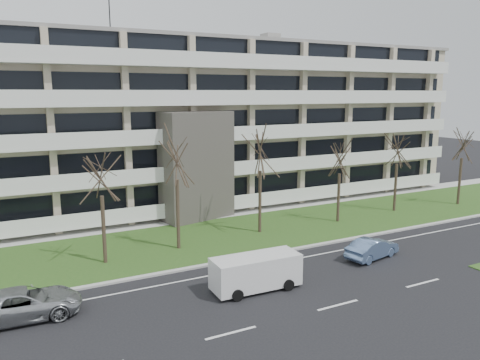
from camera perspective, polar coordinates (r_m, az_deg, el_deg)
ground at (r=24.80m, az=11.85°, el=-14.71°), size 160.00×160.00×0.00m
grass_verge at (r=35.07m, az=-1.75°, el=-6.78°), size 90.00×10.00×0.06m
curb at (r=30.86m, az=2.33°, el=-9.19°), size 90.00×0.35×0.12m
sidewalk at (r=39.90m, az=-5.19°, el=-4.64°), size 90.00×2.00×0.08m
lane_edge_line at (r=29.67m, az=3.79°, el=-10.15°), size 90.00×0.12×0.01m
apartment_building at (r=44.98m, az=-8.69°, el=6.81°), size 60.50×15.10×18.75m
silver_pickup at (r=24.92m, az=-24.94°, el=-13.53°), size 5.40×2.70×1.47m
blue_sedan at (r=31.52m, az=15.82°, el=-8.01°), size 4.22×2.19×1.32m
white_van at (r=25.68m, az=2.08°, el=-10.83°), size 4.91×2.14×1.88m
tree_2 at (r=29.39m, az=-16.66°, el=1.32°), size 3.85×3.85×7.71m
tree_3 at (r=31.05m, az=-7.77°, el=3.47°), size 4.30×4.30×8.61m
tree_4 at (r=34.56m, az=2.50°, el=4.16°), size 4.26×4.26×8.52m
tree_5 at (r=38.47m, az=12.11°, el=3.05°), size 3.60×3.60×7.21m
tree_6 at (r=43.39m, az=18.70°, el=4.06°), size 3.84×3.84×7.69m
tree_7 at (r=48.27m, az=25.57°, el=4.47°), size 3.99×3.99×7.98m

